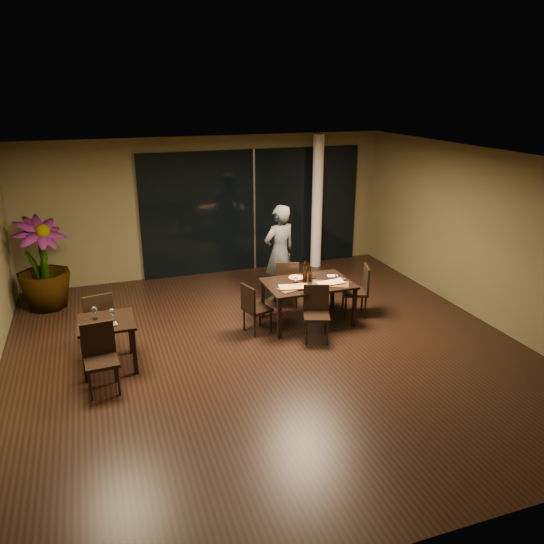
{
  "coord_description": "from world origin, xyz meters",
  "views": [
    {
      "loc": [
        -2.42,
        -7.14,
        3.99
      ],
      "look_at": [
        0.31,
        0.72,
        1.05
      ],
      "focal_mm": 35.0,
      "sensor_mm": 36.0,
      "label": 1
    }
  ],
  "objects_px": {
    "main_table": "(308,287)",
    "chair_main_left": "(253,306)",
    "chair_main_near": "(316,310)",
    "chair_side_near": "(100,354)",
    "bottle_a": "(305,272)",
    "bottle_c": "(305,271)",
    "side_table": "(107,329)",
    "bottle_b": "(310,274)",
    "chair_side_far": "(98,318)",
    "diner": "(280,253)",
    "potted_plant": "(42,264)",
    "chair_main_right": "(359,288)",
    "chair_main_far": "(287,281)"
  },
  "relations": [
    {
      "from": "potted_plant",
      "to": "bottle_c",
      "type": "relative_size",
      "value": 5.08
    },
    {
      "from": "chair_main_near",
      "to": "chair_side_near",
      "type": "xyz_separation_m",
      "value": [
        -3.41,
        -0.48,
        0.03
      ]
    },
    {
      "from": "chair_main_near",
      "to": "chair_side_far",
      "type": "relative_size",
      "value": 0.93
    },
    {
      "from": "main_table",
      "to": "chair_main_left",
      "type": "xyz_separation_m",
      "value": [
        -1.03,
        -0.09,
        -0.19
      ]
    },
    {
      "from": "chair_main_near",
      "to": "chair_side_near",
      "type": "bearing_deg",
      "value": -152.54
    },
    {
      "from": "chair_main_left",
      "to": "chair_side_near",
      "type": "height_order",
      "value": "chair_side_near"
    },
    {
      "from": "bottle_a",
      "to": "bottle_c",
      "type": "height_order",
      "value": "bottle_c"
    },
    {
      "from": "chair_main_near",
      "to": "chair_main_right",
      "type": "distance_m",
      "value": 1.28
    },
    {
      "from": "chair_main_near",
      "to": "chair_side_near",
      "type": "distance_m",
      "value": 3.45
    },
    {
      "from": "chair_main_left",
      "to": "chair_side_far",
      "type": "xyz_separation_m",
      "value": [
        -2.48,
        0.22,
        0.06
      ]
    },
    {
      "from": "main_table",
      "to": "potted_plant",
      "type": "bearing_deg",
      "value": 153.16
    },
    {
      "from": "chair_main_far",
      "to": "chair_main_right",
      "type": "relative_size",
      "value": 0.99
    },
    {
      "from": "chair_main_near",
      "to": "bottle_c",
      "type": "xyz_separation_m",
      "value": [
        0.11,
        0.77,
        0.41
      ]
    },
    {
      "from": "chair_side_far",
      "to": "diner",
      "type": "xyz_separation_m",
      "value": [
        3.4,
        1.06,
        0.4
      ]
    },
    {
      "from": "chair_main_near",
      "to": "chair_main_left",
      "type": "bearing_deg",
      "value": 169.61
    },
    {
      "from": "chair_main_left",
      "to": "chair_main_near",
      "type": "bearing_deg",
      "value": -136.37
    },
    {
      "from": "chair_main_far",
      "to": "diner",
      "type": "xyz_separation_m",
      "value": [
        0.0,
        0.43,
        0.42
      ]
    },
    {
      "from": "chair_main_near",
      "to": "chair_main_left",
      "type": "relative_size",
      "value": 1.04
    },
    {
      "from": "side_table",
      "to": "bottle_b",
      "type": "relative_size",
      "value": 2.97
    },
    {
      "from": "side_table",
      "to": "chair_side_far",
      "type": "height_order",
      "value": "chair_side_far"
    },
    {
      "from": "chair_side_far",
      "to": "bottle_a",
      "type": "relative_size",
      "value": 2.89
    },
    {
      "from": "main_table",
      "to": "side_table",
      "type": "xyz_separation_m",
      "value": [
        -3.4,
        -0.5,
        -0.05
      ]
    },
    {
      "from": "main_table",
      "to": "chair_main_near",
      "type": "distance_m",
      "value": 0.65
    },
    {
      "from": "bottle_b",
      "to": "bottle_c",
      "type": "xyz_separation_m",
      "value": [
        -0.05,
        0.11,
        0.04
      ]
    },
    {
      "from": "diner",
      "to": "bottle_b",
      "type": "distance_m",
      "value": 1.16
    },
    {
      "from": "main_table",
      "to": "chair_main_near",
      "type": "xyz_separation_m",
      "value": [
        -0.11,
        -0.62,
        -0.17
      ]
    },
    {
      "from": "main_table",
      "to": "chair_side_far",
      "type": "distance_m",
      "value": 3.51
    },
    {
      "from": "chair_side_near",
      "to": "diner",
      "type": "relative_size",
      "value": 0.51
    },
    {
      "from": "diner",
      "to": "bottle_a",
      "type": "bearing_deg",
      "value": 77.53
    },
    {
      "from": "chair_side_far",
      "to": "side_table",
      "type": "bearing_deg",
      "value": 88.82
    },
    {
      "from": "side_table",
      "to": "bottle_c",
      "type": "height_order",
      "value": "bottle_c"
    },
    {
      "from": "chair_main_right",
      "to": "bottle_c",
      "type": "distance_m",
      "value": 1.1
    },
    {
      "from": "chair_side_far",
      "to": "chair_side_near",
      "type": "relative_size",
      "value": 1.02
    },
    {
      "from": "bottle_a",
      "to": "chair_main_left",
      "type": "bearing_deg",
      "value": -170.25
    },
    {
      "from": "bottle_a",
      "to": "potted_plant",
      "type": "bearing_deg",
      "value": 153.77
    },
    {
      "from": "side_table",
      "to": "chair_side_near",
      "type": "height_order",
      "value": "chair_side_near"
    },
    {
      "from": "chair_main_near",
      "to": "chair_side_near",
      "type": "relative_size",
      "value": 0.95
    },
    {
      "from": "bottle_b",
      "to": "chair_main_left",
      "type": "bearing_deg",
      "value": -173.32
    },
    {
      "from": "diner",
      "to": "chair_side_near",
      "type": "bearing_deg",
      "value": 17.61
    },
    {
      "from": "chair_main_near",
      "to": "chair_main_left",
      "type": "distance_m",
      "value": 1.06
    },
    {
      "from": "diner",
      "to": "bottle_c",
      "type": "relative_size",
      "value": 5.53
    },
    {
      "from": "main_table",
      "to": "potted_plant",
      "type": "distance_m",
      "value": 4.94
    },
    {
      "from": "potted_plant",
      "to": "bottle_c",
      "type": "distance_m",
      "value": 4.87
    },
    {
      "from": "chair_side_near",
      "to": "chair_main_right",
      "type": "bearing_deg",
      "value": 9.64
    },
    {
      "from": "bottle_a",
      "to": "bottle_b",
      "type": "xyz_separation_m",
      "value": [
        0.09,
        -0.04,
        -0.03
      ]
    },
    {
      "from": "chair_side_near",
      "to": "bottle_c",
      "type": "distance_m",
      "value": 3.76
    },
    {
      "from": "chair_main_near",
      "to": "potted_plant",
      "type": "relative_size",
      "value": 0.52
    },
    {
      "from": "side_table",
      "to": "bottle_b",
      "type": "height_order",
      "value": "bottle_b"
    },
    {
      "from": "chair_main_far",
      "to": "chair_side_near",
      "type": "xyz_separation_m",
      "value": [
        -3.42,
        -1.85,
        0.01
      ]
    },
    {
      "from": "side_table",
      "to": "bottle_b",
      "type": "bearing_deg",
      "value": 8.76
    }
  ]
}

